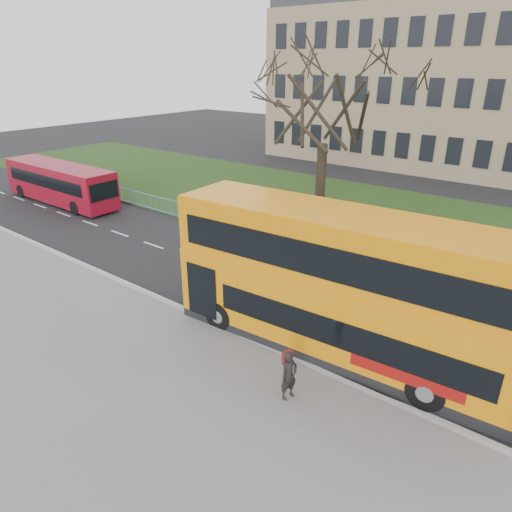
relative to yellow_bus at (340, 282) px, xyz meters
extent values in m
plane|color=black|center=(-3.70, 0.06, -2.64)|extent=(120.00, 120.00, 0.00)
cube|color=slate|center=(-3.70, -6.69, -2.58)|extent=(80.00, 10.50, 0.12)
cube|color=#98989B|center=(-3.70, -1.49, -2.57)|extent=(80.00, 0.20, 0.14)
cube|color=#1B3714|center=(-3.70, 14.36, -2.60)|extent=(80.00, 15.40, 0.08)
cube|color=#867255|center=(-8.70, 35.06, 4.36)|extent=(30.00, 15.00, 14.00)
cube|color=orange|center=(0.00, 0.01, -1.14)|extent=(11.89, 3.52, 2.18)
cube|color=orange|center=(0.00, 0.01, 0.14)|extent=(11.89, 3.52, 0.38)
cube|color=orange|center=(0.00, 0.01, 1.30)|extent=(11.83, 3.47, 1.96)
cube|color=black|center=(0.76, -1.35, -1.06)|extent=(9.04, 0.61, 0.95)
cube|color=black|center=(0.09, -1.37, 1.20)|extent=(10.78, 0.72, 1.06)
cylinder|color=black|center=(-4.10, -1.51, -2.06)|extent=(1.18, 0.39, 1.16)
cylinder|color=black|center=(3.48, -1.03, -2.06)|extent=(1.18, 0.39, 1.16)
cube|color=maroon|center=(-24.20, 4.06, -1.19)|extent=(10.30, 2.40, 2.53)
cube|color=black|center=(-24.19, 2.87, -0.86)|extent=(8.88, 0.10, 0.84)
cylinder|color=black|center=(-27.94, 2.96, -2.17)|extent=(0.94, 0.25, 0.94)
cylinder|color=black|center=(-20.92, 3.01, -2.17)|extent=(0.94, 0.25, 0.94)
imported|color=black|center=(0.17, -3.20, -1.73)|extent=(0.51, 0.65, 1.57)
camera|label=1|loc=(6.08, -12.35, 6.73)|focal=32.00mm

